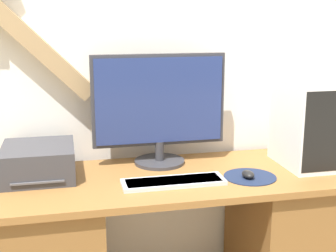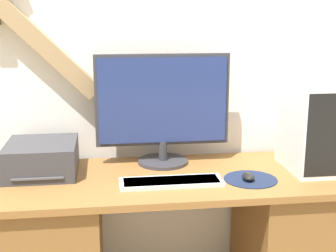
{
  "view_description": "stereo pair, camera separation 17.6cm",
  "coord_description": "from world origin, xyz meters",
  "px_view_note": "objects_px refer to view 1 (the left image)",
  "views": [
    {
      "loc": [
        -0.47,
        -1.64,
        1.42
      ],
      "look_at": [
        -0.04,
        0.31,
        0.94
      ],
      "focal_mm": 50.0,
      "sensor_mm": 36.0,
      "label": 1
    },
    {
      "loc": [
        -0.3,
        -1.67,
        1.42
      ],
      "look_at": [
        -0.04,
        0.31,
        0.94
      ],
      "focal_mm": 50.0,
      "sensor_mm": 36.0,
      "label": 2
    }
  ],
  "objects_px": {
    "keyboard": "(173,182)",
    "mouse": "(248,174)",
    "computer_tower": "(304,124)",
    "printer": "(39,162)",
    "monitor": "(159,106)"
  },
  "relations": [
    {
      "from": "mouse",
      "to": "printer",
      "type": "bearing_deg",
      "value": 165.99
    },
    {
      "from": "monitor",
      "to": "mouse",
      "type": "bearing_deg",
      "value": -42.07
    },
    {
      "from": "monitor",
      "to": "mouse",
      "type": "height_order",
      "value": "monitor"
    },
    {
      "from": "printer",
      "to": "mouse",
      "type": "bearing_deg",
      "value": -14.01
    },
    {
      "from": "mouse",
      "to": "computer_tower",
      "type": "relative_size",
      "value": 0.19
    },
    {
      "from": "keyboard",
      "to": "computer_tower",
      "type": "relative_size",
      "value": 1.09
    },
    {
      "from": "keyboard",
      "to": "mouse",
      "type": "height_order",
      "value": "mouse"
    },
    {
      "from": "monitor",
      "to": "computer_tower",
      "type": "height_order",
      "value": "monitor"
    },
    {
      "from": "keyboard",
      "to": "mouse",
      "type": "bearing_deg",
      "value": -1.32
    },
    {
      "from": "computer_tower",
      "to": "printer",
      "type": "height_order",
      "value": "computer_tower"
    },
    {
      "from": "computer_tower",
      "to": "printer",
      "type": "relative_size",
      "value": 1.22
    },
    {
      "from": "monitor",
      "to": "computer_tower",
      "type": "bearing_deg",
      "value": -15.28
    },
    {
      "from": "monitor",
      "to": "keyboard",
      "type": "bearing_deg",
      "value": -89.87
    },
    {
      "from": "printer",
      "to": "keyboard",
      "type": "bearing_deg",
      "value": -21.05
    },
    {
      "from": "keyboard",
      "to": "printer",
      "type": "distance_m",
      "value": 0.61
    }
  ]
}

